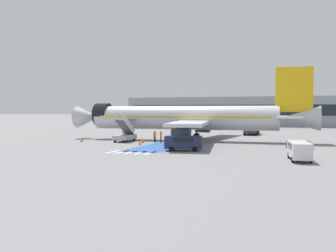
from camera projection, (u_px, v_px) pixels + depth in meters
ground_plane at (174, 141)px, 64.46m from camera, size 600.00×600.00×0.00m
apron_leadline_yellow at (183, 141)px, 64.25m from camera, size 74.38×3.09×0.01m
apron_stand_patch_blue at (157, 147)px, 53.17m from camera, size 5.30×13.76×0.01m
apron_walkway_bar_0 at (113, 152)px, 47.44m from camera, size 0.44×3.60×0.01m
apron_walkway_bar_1 at (122, 152)px, 47.05m from camera, size 0.44×3.60×0.01m
apron_walkway_bar_2 at (131, 152)px, 46.65m from camera, size 0.44×3.60×0.01m
apron_walkway_bar_3 at (141, 153)px, 46.25m from camera, size 0.44×3.60×0.01m
apron_walkway_bar_4 at (150, 153)px, 45.85m from camera, size 0.44×3.60×0.01m
airliner at (187, 118)px, 63.89m from camera, size 40.61×35.41×11.48m
boarding_stairs_forward at (125, 135)px, 62.39m from camera, size 2.38×5.30×4.29m
fuel_tanker at (252, 126)px, 80.28m from camera, size 3.09×9.81×3.57m
service_van_0 at (183, 142)px, 48.19m from camera, size 4.85×2.79×1.84m
service_van_1 at (299, 149)px, 38.98m from camera, size 2.55×5.61×1.85m
ground_crew_0 at (161, 136)px, 60.23m from camera, size 0.43×0.48×1.78m
ground_crew_1 at (155, 136)px, 61.32m from camera, size 0.46×0.28×1.77m
ground_crew_2 at (172, 136)px, 61.50m from camera, size 0.49×0.41×1.62m
ground_crew_3 at (182, 136)px, 59.94m from camera, size 0.49×0.38×1.73m
traffic_cone_0 at (82, 140)px, 61.98m from camera, size 0.55×0.55×0.61m
traffic_cone_1 at (140, 143)px, 56.74m from camera, size 0.47×0.47×0.52m
traffic_cone_2 at (143, 141)px, 59.85m from camera, size 0.58×0.58×0.65m
terminal_building at (269, 111)px, 121.13m from camera, size 90.14×12.10×9.01m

